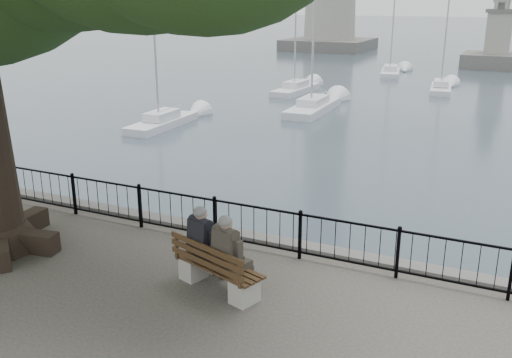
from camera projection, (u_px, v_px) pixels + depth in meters
The scene contains 11 objects.
harbor at pixel (265, 262), 12.84m from camera, with size 260.00×260.00×1.20m.
railing at pixel (256, 226), 12.09m from camera, with size 22.06×0.06×1.00m.
bench at pixel (216, 273), 10.47m from camera, with size 1.97×1.12×0.99m.
person_left at pixel (207, 247), 10.66m from camera, with size 0.62×0.86×1.58m.
person_right at pixel (232, 258), 10.22m from camera, with size 0.62×0.86×1.58m.
lion_monument at pixel (497, 44), 51.99m from camera, with size 5.72×5.72×8.51m.
sailboat_a at pixel (162, 121), 28.46m from camera, with size 1.58×5.01×8.48m.
sailboat_b at pixel (313, 106), 32.26m from camera, with size 1.82×5.95×12.66m.
sailboat_e at pixel (296, 87), 38.70m from camera, with size 1.73×5.32×12.15m.
sailboat_f at pixel (441, 87), 39.22m from camera, with size 1.86×4.90×10.55m.
sailboat_h at pixel (390, 71), 47.62m from camera, with size 2.41×5.36×11.40m.
Camera 1 is at (4.79, -7.65, 5.17)m, focal length 40.00 mm.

